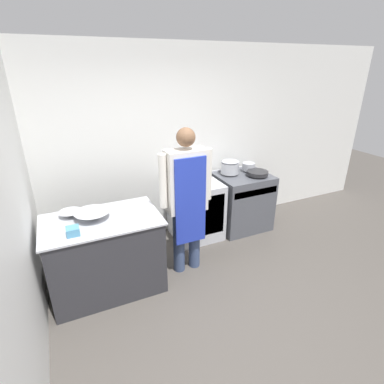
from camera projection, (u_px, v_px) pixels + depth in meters
name	position (u px, v px, depth m)	size (l,w,h in m)	color
ground_plane	(227.00, 322.00, 3.04)	(14.00, 14.00, 0.00)	#4C4742
wall_back	(158.00, 146.00, 4.21)	(8.00, 0.05, 2.70)	white
wall_left	(17.00, 191.00, 2.70)	(0.05, 8.00, 2.70)	white
prep_counter	(106.00, 254.00, 3.35)	(1.24, 0.77, 0.89)	#2D2D33
stove	(242.00, 201.00, 4.68)	(0.79, 0.67, 0.89)	#4C4F56
fridge_unit	(196.00, 210.00, 4.42)	(0.68, 0.65, 0.86)	silver
person_cook	(187.00, 194.00, 3.45)	(0.64, 0.24, 1.80)	#38476B
mixing_bowl	(92.00, 215.00, 3.18)	(0.37, 0.37, 0.08)	#B2B5BC
small_bowl	(70.00, 214.00, 3.23)	(0.24, 0.24, 0.06)	#B2B5BC
plastic_tub	(73.00, 231.00, 2.87)	(0.12, 0.12, 0.08)	teal
stock_pot	(230.00, 167.00, 4.49)	(0.27, 0.27, 0.21)	#B2B5BC
saute_pan	(257.00, 173.00, 4.45)	(0.32, 0.32, 0.06)	#262628
sauce_pot	(248.00, 167.00, 4.64)	(0.19, 0.19, 0.12)	#B2B5BC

